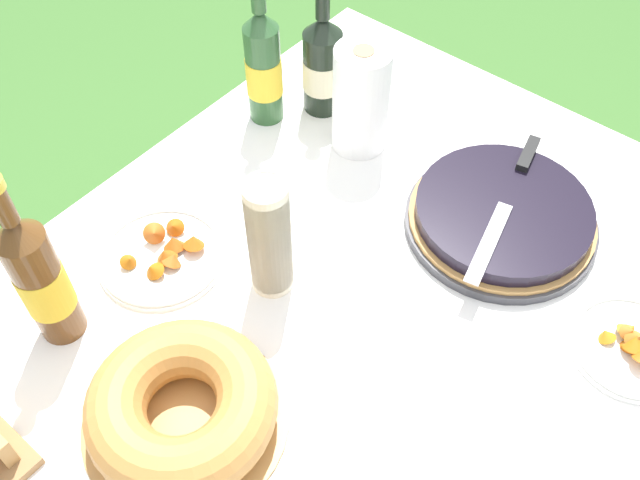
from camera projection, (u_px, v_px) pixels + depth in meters
garden_table at (359, 380)px, 1.18m from camera, size 1.51×1.24×0.72m
tablecloth at (361, 366)px, 1.15m from camera, size 1.52×1.25×0.10m
berry_tart at (502, 217)px, 1.29m from camera, size 0.35×0.35×0.06m
serving_knife at (511, 193)px, 1.28m from camera, size 0.37×0.11×0.01m
bundt_cake at (182, 407)px, 1.03m from camera, size 0.31×0.31×0.10m
cup_stack at (269, 238)px, 1.14m from camera, size 0.07×0.07×0.24m
cider_bottle_green at (263, 66)px, 1.41m from camera, size 0.07×0.07×0.33m
cider_bottle_amber at (40, 279)px, 1.07m from camera, size 0.08×0.08×0.35m
juice_bottle_red at (322, 64)px, 1.44m from camera, size 0.08×0.08×0.30m
snack_plate_left at (632, 346)px, 1.14m from camera, size 0.20×0.20×0.05m
snack_plate_right at (163, 255)px, 1.25m from camera, size 0.22×0.22×0.06m
paper_towel_roll at (361, 100)px, 1.37m from camera, size 0.11×0.11×0.23m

